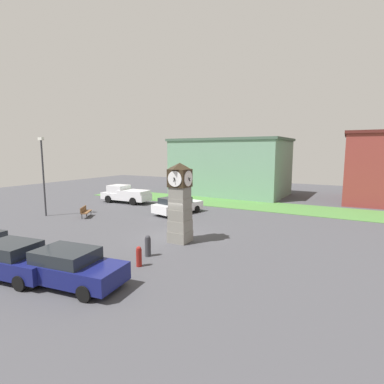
{
  "coord_description": "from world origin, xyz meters",
  "views": [
    {
      "loc": [
        9.89,
        -15.85,
        5.55
      ],
      "look_at": [
        0.29,
        1.79,
        2.78
      ],
      "focal_mm": 28.0,
      "sensor_mm": 36.0,
      "label": 1
    }
  ],
  "objects_px": {
    "car_far_lot": "(177,205)",
    "bench": "(85,211)",
    "bollard_mid_row": "(148,246)",
    "car_by_building": "(71,267)",
    "clock_tower": "(180,203)",
    "car_near_tower": "(15,260)",
    "street_lamp_near_road": "(43,171)",
    "bollard_near_tower": "(139,256)",
    "pickup_truck": "(126,194)",
    "pedestrian_near_bench": "(191,187)"
  },
  "relations": [
    {
      "from": "car_by_building",
      "to": "street_lamp_near_road",
      "type": "distance_m",
      "value": 15.73
    },
    {
      "from": "bollard_near_tower",
      "to": "car_near_tower",
      "type": "distance_m",
      "value": 5.39
    },
    {
      "from": "street_lamp_near_road",
      "to": "car_by_building",
      "type": "bearing_deg",
      "value": -31.97
    },
    {
      "from": "clock_tower",
      "to": "car_far_lot",
      "type": "distance_m",
      "value": 8.45
    },
    {
      "from": "car_by_building",
      "to": "pedestrian_near_bench",
      "type": "bearing_deg",
      "value": 107.94
    },
    {
      "from": "car_near_tower",
      "to": "pedestrian_near_bench",
      "type": "xyz_separation_m",
      "value": [
        -5.28,
        25.76,
        0.16
      ]
    },
    {
      "from": "car_by_building",
      "to": "car_near_tower",
      "type": "bearing_deg",
      "value": -167.62
    },
    {
      "from": "pedestrian_near_bench",
      "to": "car_by_building",
      "type": "bearing_deg",
      "value": -72.06
    },
    {
      "from": "car_near_tower",
      "to": "street_lamp_near_road",
      "type": "xyz_separation_m",
      "value": [
        -10.23,
        8.8,
        3.04
      ]
    },
    {
      "from": "car_by_building",
      "to": "bench",
      "type": "height_order",
      "value": "car_by_building"
    },
    {
      "from": "pedestrian_near_bench",
      "to": "pickup_truck",
      "type": "bearing_deg",
      "value": -111.39
    },
    {
      "from": "bollard_mid_row",
      "to": "street_lamp_near_road",
      "type": "distance_m",
      "value": 14.64
    },
    {
      "from": "bollard_mid_row",
      "to": "car_far_lot",
      "type": "relative_size",
      "value": 0.23
    },
    {
      "from": "car_near_tower",
      "to": "pedestrian_near_bench",
      "type": "height_order",
      "value": "pedestrian_near_bench"
    },
    {
      "from": "bollard_near_tower",
      "to": "pickup_truck",
      "type": "xyz_separation_m",
      "value": [
        -12.62,
        13.61,
        0.43
      ]
    },
    {
      "from": "car_near_tower",
      "to": "bollard_mid_row",
      "type": "bearing_deg",
      "value": 54.6
    },
    {
      "from": "bollard_mid_row",
      "to": "car_by_building",
      "type": "xyz_separation_m",
      "value": [
        -0.66,
        -4.33,
        0.21
      ]
    },
    {
      "from": "car_near_tower",
      "to": "clock_tower",
      "type": "bearing_deg",
      "value": 65.07
    },
    {
      "from": "car_near_tower",
      "to": "pickup_truck",
      "type": "relative_size",
      "value": 0.77
    },
    {
      "from": "pedestrian_near_bench",
      "to": "street_lamp_near_road",
      "type": "bearing_deg",
      "value": -106.27
    },
    {
      "from": "car_near_tower",
      "to": "car_far_lot",
      "type": "xyz_separation_m",
      "value": [
        -0.74,
        14.96,
        -0.02
      ]
    },
    {
      "from": "pickup_truck",
      "to": "car_near_tower",
      "type": "bearing_deg",
      "value": -63.38
    },
    {
      "from": "bollard_near_tower",
      "to": "car_by_building",
      "type": "height_order",
      "value": "car_by_building"
    },
    {
      "from": "bollard_mid_row",
      "to": "street_lamp_near_road",
      "type": "relative_size",
      "value": 0.17
    },
    {
      "from": "bollard_mid_row",
      "to": "pickup_truck",
      "type": "distance_m",
      "value": 17.26
    },
    {
      "from": "pickup_truck",
      "to": "car_far_lot",
      "type": "bearing_deg",
      "value": -15.94
    },
    {
      "from": "bollard_near_tower",
      "to": "car_by_building",
      "type": "bearing_deg",
      "value": -110.92
    },
    {
      "from": "bollard_near_tower",
      "to": "pickup_truck",
      "type": "relative_size",
      "value": 0.18
    },
    {
      "from": "pedestrian_near_bench",
      "to": "street_lamp_near_road",
      "type": "height_order",
      "value": "street_lamp_near_road"
    },
    {
      "from": "car_far_lot",
      "to": "pickup_truck",
      "type": "distance_m",
      "value": 8.2
    },
    {
      "from": "bench",
      "to": "pedestrian_near_bench",
      "type": "distance_m",
      "value": 15.8
    },
    {
      "from": "bollard_near_tower",
      "to": "bollard_mid_row",
      "type": "xyz_separation_m",
      "value": [
        -0.48,
        1.35,
        0.07
      ]
    },
    {
      "from": "bollard_near_tower",
      "to": "pedestrian_near_bench",
      "type": "xyz_separation_m",
      "value": [
        -9.28,
        22.15,
        0.45
      ]
    },
    {
      "from": "clock_tower",
      "to": "street_lamp_near_road",
      "type": "relative_size",
      "value": 0.73
    },
    {
      "from": "clock_tower",
      "to": "bench",
      "type": "relative_size",
      "value": 2.96
    },
    {
      "from": "clock_tower",
      "to": "bollard_mid_row",
      "type": "height_order",
      "value": "clock_tower"
    },
    {
      "from": "bollard_near_tower",
      "to": "car_far_lot",
      "type": "distance_m",
      "value": 12.31
    },
    {
      "from": "pickup_truck",
      "to": "bench",
      "type": "height_order",
      "value": "pickup_truck"
    },
    {
      "from": "bollard_mid_row",
      "to": "pickup_truck",
      "type": "relative_size",
      "value": 0.21
    },
    {
      "from": "bollard_mid_row",
      "to": "car_by_building",
      "type": "bearing_deg",
      "value": -98.72
    },
    {
      "from": "car_near_tower",
      "to": "street_lamp_near_road",
      "type": "height_order",
      "value": "street_lamp_near_road"
    },
    {
      "from": "bollard_mid_row",
      "to": "bench",
      "type": "xyz_separation_m",
      "value": [
        -10.33,
        5.08,
        -0.05
      ]
    },
    {
      "from": "car_by_building",
      "to": "car_far_lot",
      "type": "distance_m",
      "value": 14.78
    },
    {
      "from": "car_far_lot",
      "to": "street_lamp_near_road",
      "type": "relative_size",
      "value": 0.74
    },
    {
      "from": "street_lamp_near_road",
      "to": "car_near_tower",
      "type": "bearing_deg",
      "value": -40.68
    },
    {
      "from": "bollard_near_tower",
      "to": "bench",
      "type": "bearing_deg",
      "value": 149.25
    },
    {
      "from": "bollard_mid_row",
      "to": "pedestrian_near_bench",
      "type": "relative_size",
      "value": 0.69
    },
    {
      "from": "car_far_lot",
      "to": "bench",
      "type": "relative_size",
      "value": 3.01
    },
    {
      "from": "car_near_tower",
      "to": "bench",
      "type": "xyz_separation_m",
      "value": [
        -6.81,
        10.04,
        -0.27
      ]
    },
    {
      "from": "clock_tower",
      "to": "car_by_building",
      "type": "distance_m",
      "value": 7.58
    }
  ]
}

